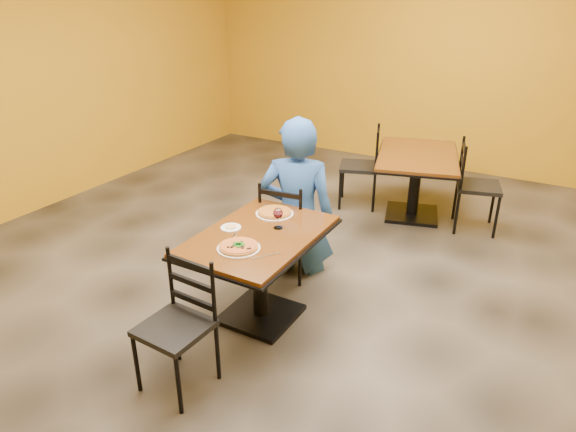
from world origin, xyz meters
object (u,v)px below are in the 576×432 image
Objects in this scene: table_main at (259,256)px; chair_second_left at (359,167)px; chair_main_far at (288,227)px; diner at (297,196)px; chair_main_near at (174,329)px; plate_far at (275,214)px; pizza_main at (239,246)px; side_plate at (231,228)px; chair_second_right at (478,187)px; pizza_far at (275,212)px; plate_main at (239,248)px; wine_glass at (278,217)px; table_second at (416,170)px.

chair_second_left is at bearing 95.13° from table_main.
diner is at bearing -105.40° from chair_main_far.
table_main is at bearing -14.06° from chair_second_left.
chair_main_near is 1.66m from chair_main_far.
chair_second_left reaches higher than plate_far.
side_plate is at bearing 134.53° from pizza_main.
side_plate is (-0.01, -2.59, 0.27)m from chair_second_left.
chair_second_left reaches higher than pizza_main.
chair_second_right is at bearing 73.91° from chair_main_near.
pizza_far is 1.75× the size of side_plate.
plate_main is at bearing -82.09° from pizza_far.
chair_second_left is 5.39× the size of wine_glass.
chair_main_far is at bearing 62.06° from diner.
wine_glass is at bearing 140.81° from chair_second_right.
wine_glass reaches higher than side_plate.
table_main is at bearing 89.37° from chair_main_near.
table_second is at bearing 74.94° from side_plate.
diner is at bearing 96.43° from plate_far.
chair_second_right is 3.16× the size of plate_main.
chair_second_right is at bearing -132.12° from chair_main_far.
table_main is 1.27× the size of chair_second_left.
wine_glass is at bearing 80.86° from pizza_main.
table_second is 0.69m from chair_second_left.
wine_glass reaches higher than plate_main.
chair_main_near is at bearing -97.00° from wine_glass.
chair_main_far is at bearing 96.40° from chair_main_near.
chair_main_near is at bearing -88.84° from pizza_far.
diner is 4.70× the size of plate_main.
plate_far is (0.15, -2.19, 0.27)m from chair_second_left.
table_main is 6.83× the size of wine_glass.
table_main is 1.33× the size of chair_main_far.
diner is 0.74m from wine_glass.
wine_glass reaches higher than pizza_far.
pizza_main is (0.16, -1.01, 0.31)m from chair_main_far.
chair_main_near is 0.97m from side_plate.
side_plate is at bearing 134.53° from plate_main.
wine_glass is (0.16, -0.21, 0.08)m from plate_far.
pizza_main is 0.65m from pizza_far.
pizza_main is at bearing 87.35° from chair_main_near.
table_second is 2.69m from side_plate.
diner is at bearing 107.04° from wine_glass.
chair_second_left reaches higher than chair_main_near.
table_main is at bearing -115.53° from wine_glass.
pizza_main and pizza_far have the same top height.
table_second is 4.80× the size of plate_main.
diner reaches higher than chair_main_near.
chair_second_left reaches higher than plate_main.
pizza_main is at bearing -99.03° from table_second.
pizza_far is at bearing 97.91° from plate_main.
chair_second_right is 2.53m from plate_far.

